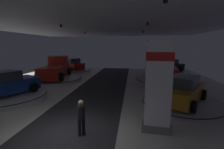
% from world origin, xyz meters
% --- Properties ---
extents(ground, '(24.00, 44.00, 0.06)m').
position_xyz_m(ground, '(0.00, 0.00, -0.02)').
color(ground, silver).
extents(brand_sign_pylon, '(1.32, 0.76, 4.03)m').
position_xyz_m(brand_sign_pylon, '(3.91, 0.95, 2.08)').
color(brand_sign_pylon, slate).
rests_on(brand_sign_pylon, ground).
extents(display_platform_deep_right, '(5.70, 5.70, 0.32)m').
position_xyz_m(display_platform_deep_right, '(7.66, 17.16, 0.18)').
color(display_platform_deep_right, silver).
rests_on(display_platform_deep_right, ground).
extents(display_car_deep_right, '(4.56, 3.60, 1.71)m').
position_xyz_m(display_car_deep_right, '(7.69, 17.17, 1.09)').
color(display_car_deep_right, black).
rests_on(display_car_deep_right, display_platform_deep_right).
extents(display_platform_far_left, '(5.68, 5.68, 0.35)m').
position_xyz_m(display_platform_far_left, '(-5.64, 10.56, 0.19)').
color(display_platform_far_left, silver).
rests_on(display_platform_far_left, ground).
extents(pickup_truck_far_left, '(3.39, 5.59, 2.30)m').
position_xyz_m(pickup_truck_far_left, '(-5.70, 10.88, 1.28)').
color(pickup_truck_far_left, maroon).
rests_on(pickup_truck_far_left, display_platform_far_left).
extents(display_platform_far_right, '(5.95, 5.95, 0.37)m').
position_xyz_m(display_platform_far_right, '(6.15, 11.25, 0.21)').
color(display_platform_far_right, '#B7B7BC').
rests_on(display_platform_far_right, ground).
extents(pickup_truck_far_right, '(3.25, 5.54, 2.30)m').
position_xyz_m(pickup_truck_far_right, '(6.20, 11.57, 1.31)').
color(pickup_truck_far_right, red).
rests_on(pickup_truck_far_right, display_platform_far_right).
extents(display_platform_mid_left, '(5.29, 5.29, 0.36)m').
position_xyz_m(display_platform_mid_left, '(-6.09, 4.16, 0.20)').
color(display_platform_mid_left, '#B7B7BC').
rests_on(display_platform_mid_left, ground).
extents(display_car_mid_left, '(3.43, 4.57, 1.71)m').
position_xyz_m(display_car_mid_left, '(-6.10, 4.13, 1.12)').
color(display_car_mid_left, navy).
rests_on(display_car_mid_left, display_platform_mid_left).
extents(display_platform_mid_right, '(5.01, 5.01, 0.24)m').
position_xyz_m(display_platform_mid_right, '(5.99, 4.45, 0.14)').
color(display_platform_mid_right, '#B7B7BC').
rests_on(display_platform_mid_right, ground).
extents(display_car_mid_right, '(3.74, 4.52, 1.71)m').
position_xyz_m(display_car_mid_right, '(5.97, 4.43, 1.01)').
color(display_car_mid_right, '#B77519').
rests_on(display_car_mid_right, display_platform_mid_right).
extents(display_platform_deep_left, '(5.45, 5.45, 0.33)m').
position_xyz_m(display_platform_deep_left, '(-6.14, 16.99, 0.18)').
color(display_platform_deep_left, silver).
rests_on(display_platform_deep_left, ground).
extents(display_car_deep_left, '(4.40, 4.04, 1.71)m').
position_xyz_m(display_car_deep_left, '(-6.11, 16.97, 1.09)').
color(display_car_deep_left, maroon).
rests_on(display_car_deep_left, display_platform_deep_left).
extents(visitor_walking_near, '(0.32, 0.32, 1.59)m').
position_xyz_m(visitor_walking_near, '(0.70, 0.16, 0.91)').
color(visitor_walking_near, black).
rests_on(visitor_walking_near, ground).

